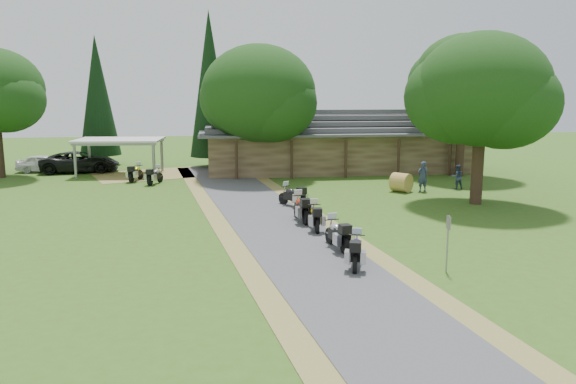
{
  "coord_description": "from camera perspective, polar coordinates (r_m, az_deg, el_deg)",
  "views": [
    {
      "loc": [
        -3.46,
        -20.5,
        6.34
      ],
      "look_at": [
        -0.1,
        5.4,
        1.6
      ],
      "focal_mm": 35.0,
      "sensor_mm": 36.0,
      "label": 1
    }
  ],
  "objects": [
    {
      "name": "carport",
      "position": [
        44.62,
        -16.67,
        3.45
      ],
      "size": [
        6.58,
        4.64,
        2.73
      ],
      "primitive_type": null,
      "rotation": [
        0.0,
        0.0,
        -0.07
      ],
      "color": "silver",
      "rests_on": "ground"
    },
    {
      "name": "driveway",
      "position": [
        25.48,
        -0.48,
        -4.12
      ],
      "size": [
        51.95,
        51.95,
        0.0
      ],
      "primitive_type": "plane",
      "rotation": [
        0.0,
        0.0,
        0.14
      ],
      "color": "#464648",
      "rests_on": "ground"
    },
    {
      "name": "motorcycle_row_c",
      "position": [
        25.83,
        2.79,
        -2.42
      ],
      "size": [
        0.75,
        1.97,
        1.33
      ],
      "primitive_type": null,
      "rotation": [
        0.0,
        0.0,
        1.51
      ],
      "color": "#D4AF07",
      "rests_on": "ground"
    },
    {
      "name": "motorcycle_row_a",
      "position": [
        20.57,
        6.93,
        -5.83
      ],
      "size": [
        1.14,
        2.01,
        1.31
      ],
      "primitive_type": null,
      "rotation": [
        0.0,
        0.0,
        1.28
      ],
      "color": "navy",
      "rests_on": "ground"
    },
    {
      "name": "lodge",
      "position": [
        45.66,
        4.62,
        5.37
      ],
      "size": [
        21.4,
        9.4,
        4.9
      ],
      "primitive_type": null,
      "color": "#503C29",
      "rests_on": "ground"
    },
    {
      "name": "oak_lodge_right",
      "position": [
        43.52,
        17.36,
        9.35
      ],
      "size": [
        7.09,
        7.09,
        11.95
      ],
      "primitive_type": null,
      "color": "#163610",
      "rests_on": "ground"
    },
    {
      "name": "oak_lodge_left",
      "position": [
        41.33,
        -2.98,
        8.34
      ],
      "size": [
        8.31,
        8.31,
        9.89
      ],
      "primitive_type": null,
      "color": "#163610",
      "rests_on": "ground"
    },
    {
      "name": "motorcycle_row_d",
      "position": [
        27.43,
        1.34,
        -1.52
      ],
      "size": [
        0.9,
        2.19,
        1.46
      ],
      "primitive_type": null,
      "rotation": [
        0.0,
        0.0,
        1.67
      ],
      "color": "red",
      "rests_on": "ground"
    },
    {
      "name": "ground",
      "position": [
        21.73,
        2.11,
        -6.68
      ],
      "size": [
        120.0,
        120.0,
        0.0
      ],
      "primitive_type": "plane",
      "color": "#385718",
      "rests_on": "ground"
    },
    {
      "name": "motorcycle_row_e",
      "position": [
        30.92,
        0.44,
        -0.29
      ],
      "size": [
        1.6,
        1.97,
        1.33
      ],
      "primitive_type": null,
      "rotation": [
        0.0,
        0.0,
        2.15
      ],
      "color": "black",
      "rests_on": "ground"
    },
    {
      "name": "cedar_near",
      "position": [
        47.19,
        -7.91,
        10.25
      ],
      "size": [
        3.51,
        3.51,
        12.77
      ],
      "primitive_type": "cone",
      "color": "black",
      "rests_on": "ground"
    },
    {
      "name": "hay_bale",
      "position": [
        36.24,
        11.43,
        0.97
      ],
      "size": [
        1.62,
        1.61,
        1.2
      ],
      "primitive_type": "cylinder",
      "rotation": [
        1.57,
        0.0,
        0.72
      ],
      "color": "#A88C3D",
      "rests_on": "ground"
    },
    {
      "name": "motorcycle_carport_a",
      "position": [
        41.14,
        -15.21,
        1.97
      ],
      "size": [
        1.12,
        2.0,
        1.3
      ],
      "primitive_type": null,
      "rotation": [
        0.0,
        0.0,
        1.29
      ],
      "color": "#C5C50C",
      "rests_on": "ground"
    },
    {
      "name": "oak_driveway",
      "position": [
        33.01,
        19.0,
        7.68
      ],
      "size": [
        7.37,
        7.37,
        10.31
      ],
      "primitive_type": null,
      "color": "#163610",
      "rests_on": "ground"
    },
    {
      "name": "cedar_far",
      "position": [
        50.55,
        -18.74,
        8.76
      ],
      "size": [
        3.4,
        3.4,
        10.93
      ],
      "primitive_type": "cone",
      "color": "black",
      "rests_on": "ground"
    },
    {
      "name": "motorcycle_row_b",
      "position": [
        22.75,
        5.02,
        -4.15
      ],
      "size": [
        1.0,
        2.07,
        1.36
      ],
      "primitive_type": null,
      "rotation": [
        0.0,
        0.0,
        1.75
      ],
      "color": "#9C9DA3",
      "rests_on": "ground"
    },
    {
      "name": "sign_post",
      "position": [
        20.51,
        15.89,
        -5.11
      ],
      "size": [
        0.37,
        0.06,
        2.06
      ],
      "primitive_type": null,
      "color": "gray",
      "rests_on": "ground"
    },
    {
      "name": "person_b",
      "position": [
        38.04,
        16.82,
        1.68
      ],
      "size": [
        0.53,
        0.39,
        1.88
      ],
      "primitive_type": "imported",
      "rotation": [
        0.0,
        0.0,
        3.14
      ],
      "color": "#313B5A",
      "rests_on": "ground"
    },
    {
      "name": "car_white_sedan",
      "position": [
        48.1,
        -23.55,
        2.9
      ],
      "size": [
        2.28,
        5.25,
        1.74
      ],
      "primitive_type": "imported",
      "rotation": [
        0.0,
        0.0,
        1.56
      ],
      "color": "white",
      "rests_on": "ground"
    },
    {
      "name": "car_dark_suv",
      "position": [
        46.88,
        -20.4,
        3.38
      ],
      "size": [
        3.28,
        6.63,
        2.46
      ],
      "primitive_type": "imported",
      "rotation": [
        0.0,
        0.0,
        1.66
      ],
      "color": "black",
      "rests_on": "ground"
    },
    {
      "name": "motorcycle_carport_b",
      "position": [
        39.51,
        -13.36,
        1.71
      ],
      "size": [
        1.25,
        1.95,
        1.27
      ],
      "primitive_type": null,
      "rotation": [
        0.0,
        0.0,
        1.19
      ],
      "color": "gray",
      "rests_on": "ground"
    },
    {
      "name": "person_a",
      "position": [
        36.5,
        13.52,
        1.8
      ],
      "size": [
        0.72,
        0.58,
        2.26
      ],
      "primitive_type": "imported",
      "rotation": [
        0.0,
        0.0,
        3.35
      ],
      "color": "#313B5A",
      "rests_on": "ground"
    }
  ]
}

